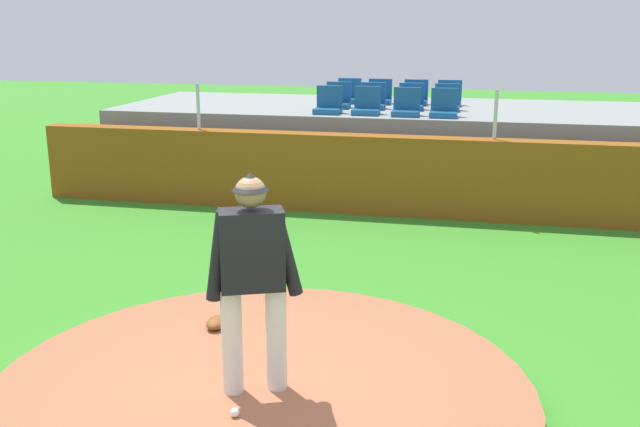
{
  "coord_description": "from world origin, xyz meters",
  "views": [
    {
      "loc": [
        1.7,
        -5.25,
        3.22
      ],
      "look_at": [
        0.0,
        2.33,
        1.12
      ],
      "focal_mm": 40.45,
      "sensor_mm": 36.0,
      "label": 1
    }
  ],
  "objects_px": {
    "stadium_chair_2": "(406,107)",
    "stadium_chair_5": "(373,101)",
    "pitcher": "(252,268)",
    "fielding_glove": "(217,322)",
    "stadium_chair_8": "(349,95)",
    "stadium_chair_1": "(367,106)",
    "stadium_chair_6": "(411,101)",
    "stadium_chair_11": "(449,98)",
    "stadium_chair_4": "(338,100)",
    "stadium_chair_9": "(379,96)",
    "stadium_chair_10": "(416,97)",
    "stadium_chair_0": "(329,105)",
    "baseball": "(235,412)",
    "stadium_chair_3": "(444,108)",
    "stadium_chair_7": "(447,102)"
  },
  "relations": [
    {
      "from": "stadium_chair_2",
      "to": "stadium_chair_5",
      "type": "xyz_separation_m",
      "value": [
        -0.75,
        0.91,
        0.0
      ]
    },
    {
      "from": "stadium_chair_0",
      "to": "stadium_chair_1",
      "type": "xyz_separation_m",
      "value": [
        0.71,
        0.02,
        0.0
      ]
    },
    {
      "from": "stadium_chair_9",
      "to": "stadium_chair_11",
      "type": "relative_size",
      "value": 1.0
    },
    {
      "from": "stadium_chair_1",
      "to": "stadium_chair_9",
      "type": "xyz_separation_m",
      "value": [
        -0.01,
        1.76,
        0.0
      ]
    },
    {
      "from": "fielding_glove",
      "to": "stadium_chair_9",
      "type": "relative_size",
      "value": 0.6
    },
    {
      "from": "stadium_chair_6",
      "to": "stadium_chair_11",
      "type": "xyz_separation_m",
      "value": [
        0.68,
        0.87,
        0.0
      ]
    },
    {
      "from": "stadium_chair_2",
      "to": "stadium_chair_4",
      "type": "relative_size",
      "value": 1.0
    },
    {
      "from": "fielding_glove",
      "to": "stadium_chair_0",
      "type": "xyz_separation_m",
      "value": [
        -0.3,
        6.79,
        1.42
      ]
    },
    {
      "from": "fielding_glove",
      "to": "stadium_chair_0",
      "type": "distance_m",
      "value": 6.94
    },
    {
      "from": "stadium_chair_5",
      "to": "stadium_chair_0",
      "type": "bearing_deg",
      "value": 51.38
    },
    {
      "from": "stadium_chair_4",
      "to": "stadium_chair_11",
      "type": "distance_m",
      "value": 2.3
    },
    {
      "from": "stadium_chair_8",
      "to": "stadium_chair_0",
      "type": "bearing_deg",
      "value": 88.39
    },
    {
      "from": "baseball",
      "to": "stadium_chair_8",
      "type": "xyz_separation_m",
      "value": [
        -0.98,
        10.16,
        1.43
      ]
    },
    {
      "from": "baseball",
      "to": "stadium_chair_5",
      "type": "distance_m",
      "value": 9.34
    },
    {
      "from": "stadium_chair_4",
      "to": "stadium_chair_5",
      "type": "xyz_separation_m",
      "value": [
        0.7,
        -0.02,
        0.0
      ]
    },
    {
      "from": "stadium_chair_4",
      "to": "stadium_chair_10",
      "type": "relative_size",
      "value": 1.0
    },
    {
      "from": "stadium_chair_2",
      "to": "stadium_chair_5",
      "type": "height_order",
      "value": "same"
    },
    {
      "from": "stadium_chair_0",
      "to": "stadium_chair_4",
      "type": "relative_size",
      "value": 1.0
    },
    {
      "from": "stadium_chair_1",
      "to": "stadium_chair_8",
      "type": "height_order",
      "value": "same"
    },
    {
      "from": "stadium_chair_0",
      "to": "stadium_chair_8",
      "type": "xyz_separation_m",
      "value": [
        0.05,
        1.8,
        0.0
      ]
    },
    {
      "from": "stadium_chair_1",
      "to": "stadium_chair_4",
      "type": "distance_m",
      "value": 1.13
    },
    {
      "from": "fielding_glove",
      "to": "stadium_chair_8",
      "type": "bearing_deg",
      "value": -177.16
    },
    {
      "from": "baseball",
      "to": "stadium_chair_1",
      "type": "height_order",
      "value": "stadium_chair_1"
    },
    {
      "from": "stadium_chair_8",
      "to": "stadium_chair_1",
      "type": "bearing_deg",
      "value": 110.24
    },
    {
      "from": "stadium_chair_4",
      "to": "stadium_chair_5",
      "type": "relative_size",
      "value": 1.0
    },
    {
      "from": "pitcher",
      "to": "stadium_chair_6",
      "type": "distance_m",
      "value": 8.82
    },
    {
      "from": "stadium_chair_4",
      "to": "stadium_chair_11",
      "type": "bearing_deg",
      "value": -157.32
    },
    {
      "from": "pitcher",
      "to": "fielding_glove",
      "type": "distance_m",
      "value": 1.69
    },
    {
      "from": "baseball",
      "to": "stadium_chair_1",
      "type": "distance_m",
      "value": 8.5
    },
    {
      "from": "stadium_chair_3",
      "to": "stadium_chair_10",
      "type": "bearing_deg",
      "value": -69.61
    },
    {
      "from": "fielding_glove",
      "to": "stadium_chair_6",
      "type": "height_order",
      "value": "stadium_chair_6"
    },
    {
      "from": "fielding_glove",
      "to": "stadium_chair_9",
      "type": "xyz_separation_m",
      "value": [
        0.4,
        8.57,
        1.42
      ]
    },
    {
      "from": "stadium_chair_4",
      "to": "stadium_chair_5",
      "type": "bearing_deg",
      "value": 178.53
    },
    {
      "from": "stadium_chair_11",
      "to": "stadium_chair_8",
      "type": "bearing_deg",
      "value": -0.76
    },
    {
      "from": "stadium_chair_10",
      "to": "stadium_chair_5",
      "type": "bearing_deg",
      "value": 50.49
    },
    {
      "from": "pitcher",
      "to": "stadium_chair_7",
      "type": "relative_size",
      "value": 3.7
    },
    {
      "from": "stadium_chair_4",
      "to": "stadium_chair_8",
      "type": "height_order",
      "value": "same"
    },
    {
      "from": "stadium_chair_2",
      "to": "stadium_chair_10",
      "type": "xyz_separation_m",
      "value": [
        0.0,
        1.81,
        0.0
      ]
    },
    {
      "from": "stadium_chair_5",
      "to": "fielding_glove",
      "type": "bearing_deg",
      "value": 87.03
    },
    {
      "from": "stadium_chair_2",
      "to": "stadium_chair_6",
      "type": "height_order",
      "value": "same"
    },
    {
      "from": "stadium_chair_3",
      "to": "stadium_chair_6",
      "type": "relative_size",
      "value": 1.0
    },
    {
      "from": "stadium_chair_11",
      "to": "stadium_chair_4",
      "type": "bearing_deg",
      "value": 22.68
    },
    {
      "from": "stadium_chair_1",
      "to": "stadium_chair_5",
      "type": "xyz_separation_m",
      "value": [
        -0.01,
        0.85,
        0.0
      ]
    },
    {
      "from": "stadium_chair_6",
      "to": "stadium_chair_4",
      "type": "bearing_deg",
      "value": 0.68
    },
    {
      "from": "stadium_chair_0",
      "to": "stadium_chair_10",
      "type": "relative_size",
      "value": 1.0
    },
    {
      "from": "stadium_chair_4",
      "to": "stadium_chair_9",
      "type": "xyz_separation_m",
      "value": [
        0.7,
        0.89,
        0.0
      ]
    },
    {
      "from": "stadium_chair_2",
      "to": "baseball",
      "type": "bearing_deg",
      "value": 87.17
    },
    {
      "from": "stadium_chair_1",
      "to": "stadium_chair_2",
      "type": "relative_size",
      "value": 1.0
    },
    {
      "from": "baseball",
      "to": "stadium_chair_2",
      "type": "relative_size",
      "value": 0.15
    },
    {
      "from": "stadium_chair_3",
      "to": "stadium_chair_11",
      "type": "height_order",
      "value": "same"
    }
  ]
}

